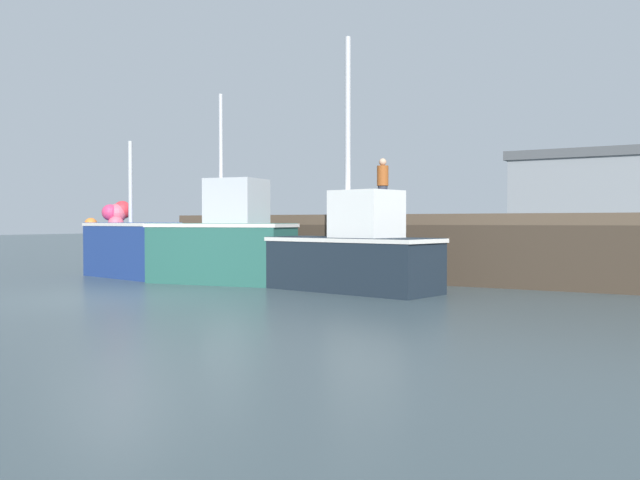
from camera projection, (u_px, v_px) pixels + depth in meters
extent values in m
cube|color=#3D4C51|center=(118.00, 301.00, 13.02)|extent=(120.00, 160.00, 0.10)
cube|color=brown|center=(426.00, 220.00, 18.91)|extent=(12.31, 6.03, 0.25)
cube|color=#392E23|center=(379.00, 253.00, 16.45)|extent=(12.31, 0.24, 1.36)
cylinder|color=#392E23|center=(195.00, 249.00, 19.49)|extent=(0.29, 0.29, 1.36)
cylinder|color=#392E23|center=(380.00, 253.00, 16.52)|extent=(0.29, 0.29, 1.36)
cylinder|color=#392E23|center=(355.00, 244.00, 23.25)|extent=(0.29, 0.29, 1.36)
cylinder|color=#392E23|center=(588.00, 249.00, 19.44)|extent=(0.29, 0.29, 1.36)
cylinder|color=#392E23|center=(280.00, 251.00, 18.00)|extent=(5.78, 0.14, 1.22)
cube|color=navy|center=(131.00, 250.00, 17.76)|extent=(3.20, 1.64, 1.41)
cube|color=silver|center=(131.00, 224.00, 17.75)|extent=(3.26, 1.67, 0.08)
cylinder|color=#B7B7BC|center=(130.00, 182.00, 17.72)|extent=(0.11, 0.11, 2.07)
sphere|color=#EA5B70|center=(117.00, 213.00, 18.71)|extent=(0.51, 0.51, 0.51)
sphere|color=#DB3866|center=(110.00, 212.00, 18.61)|extent=(0.44, 0.44, 0.44)
sphere|color=#EA5B70|center=(116.00, 224.00, 18.57)|extent=(0.42, 0.42, 0.42)
sphere|color=orange|center=(91.00, 224.00, 18.53)|extent=(0.34, 0.34, 0.34)
sphere|color=red|center=(122.00, 210.00, 18.81)|extent=(0.49, 0.49, 0.49)
cube|color=#23564C|center=(221.00, 253.00, 16.08)|extent=(3.48, 1.76, 1.39)
cube|color=silver|center=(221.00, 225.00, 16.06)|extent=(3.55, 1.80, 0.08)
cube|color=#B2B7BC|center=(237.00, 201.00, 15.89)|extent=(1.31, 1.28, 1.01)
cylinder|color=#B7B7BC|center=(221.00, 137.00, 16.01)|extent=(0.09, 0.09, 1.96)
cube|color=#19232D|center=(348.00, 264.00, 14.33)|extent=(4.05, 2.00, 1.11)
cube|color=silver|center=(348.00, 240.00, 14.32)|extent=(4.13, 2.04, 0.08)
cube|color=silver|center=(366.00, 214.00, 13.98)|extent=(1.34, 1.27, 0.95)
cylinder|color=#B7B7BC|center=(348.00, 114.00, 14.25)|extent=(0.12, 0.12, 3.15)
cylinder|color=#2D3342|center=(383.00, 201.00, 20.56)|extent=(0.29, 0.29, 0.89)
cylinder|color=#994C1E|center=(383.00, 176.00, 20.54)|extent=(0.34, 0.34, 0.59)
sphere|color=tan|center=(383.00, 162.00, 20.53)|extent=(0.22, 0.22, 0.22)
cube|color=gray|center=(622.00, 204.00, 37.86)|extent=(10.98, 5.49, 4.82)
cube|color=#494C4F|center=(623.00, 155.00, 37.80)|extent=(11.42, 5.71, 0.50)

